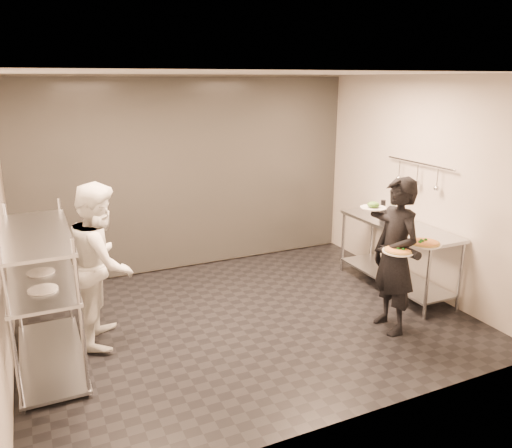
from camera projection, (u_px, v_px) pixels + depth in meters
name	position (u px, v px, depth m)	size (l,w,h in m)	color
room_shell	(210.00, 185.00, 6.54)	(5.00, 4.00, 2.80)	black
pass_rack	(43.00, 291.00, 4.83)	(0.60, 1.60, 1.50)	#B3B4BA
prep_counter	(397.00, 245.00, 6.60)	(0.60, 1.80, 0.92)	#B3B4BA
utensil_rail	(418.00, 175.00, 6.44)	(0.07, 1.20, 0.31)	#B3B4BA
waiter	(395.00, 256.00, 5.46)	(0.64, 0.42, 1.75)	black
chef	(102.00, 263.00, 5.27)	(0.85, 0.66, 1.74)	white
pizza_plate_near	(398.00, 251.00, 5.20)	(0.33, 0.33, 0.05)	silver
pizza_plate_far	(425.00, 243.00, 5.29)	(0.35, 0.35, 0.05)	silver
salad_plate	(373.00, 206.00, 5.56)	(0.29, 0.29, 0.07)	silver
pos_monitor	(385.00, 215.00, 6.56)	(0.05, 0.26, 0.18)	black
bottle_green	(393.00, 213.00, 6.54)	(0.07, 0.07, 0.25)	gray
bottle_clear	(392.00, 210.00, 6.84)	(0.05, 0.05, 0.18)	gray
bottle_dark	(383.00, 208.00, 6.84)	(0.07, 0.07, 0.23)	black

